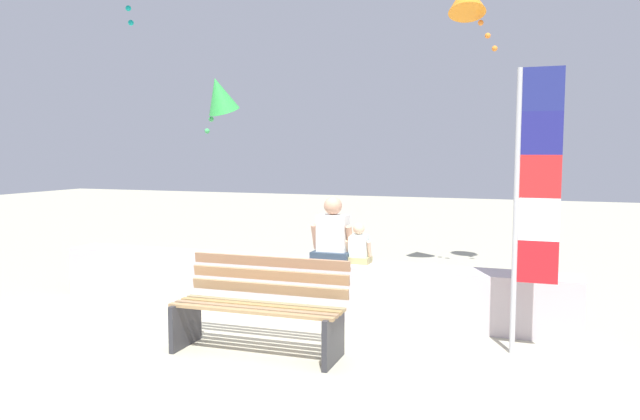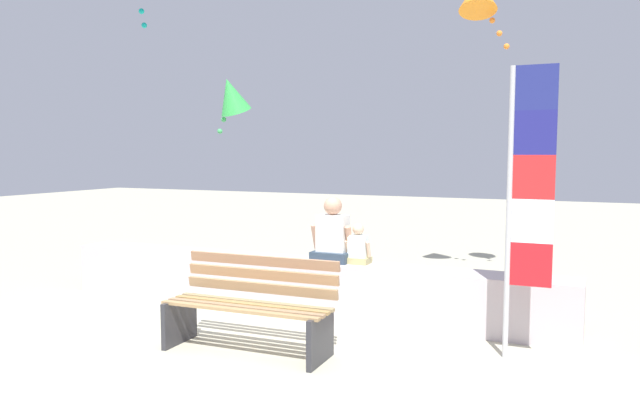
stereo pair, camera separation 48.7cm
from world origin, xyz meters
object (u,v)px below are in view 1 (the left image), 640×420
at_px(person_adult, 333,236).
at_px(park_bench, 260,308).
at_px(flag_banner, 531,190).
at_px(kite_green, 219,95).
at_px(person_child, 359,248).

bearing_deg(person_adult, park_bench, -97.33).
relative_size(flag_banner, kite_green, 2.92).
relative_size(person_child, flag_banner, 0.17).
bearing_deg(kite_green, park_bench, -55.38).
height_order(person_child, flag_banner, flag_banner).
xyz_separation_m(person_child, kite_green, (-2.73, 1.68, 1.95)).
bearing_deg(kite_green, person_adult, -34.75).
xyz_separation_m(park_bench, kite_green, (-2.22, 3.21, 2.34)).
distance_m(person_child, flag_banner, 2.15).
height_order(person_adult, flag_banner, flag_banner).
distance_m(person_adult, flag_banner, 2.40).
height_order(person_adult, person_child, person_adult).
bearing_deg(park_bench, kite_green, 124.62).
bearing_deg(flag_banner, park_bench, -161.82).
bearing_deg(person_adult, kite_green, 145.25).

